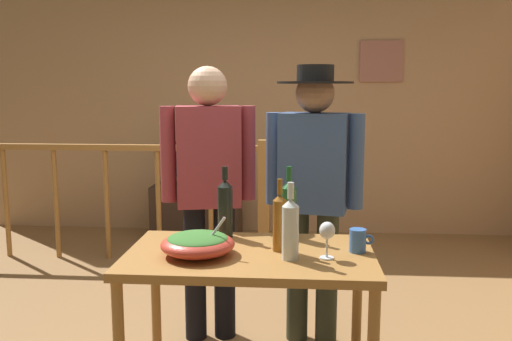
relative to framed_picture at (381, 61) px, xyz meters
The scene contains 16 objects.
ground_plane 3.35m from the framed_picture, 115.80° to the right, with size 7.71×7.71×0.00m, color olive.
back_wall 1.33m from the framed_picture, behind, with size 5.93×0.10×2.57m, color tan.
framed_picture is the anchor object (origin of this frame).
stair_railing 2.60m from the framed_picture, 153.25° to the right, with size 2.91×0.10×1.09m.
tv_console 2.43m from the framed_picture, behind, with size 0.90×0.40×0.54m, color #38281E.
flat_screen_tv 2.13m from the framed_picture, behind, with size 0.60×0.12×0.45m.
serving_table 3.61m from the framed_picture, 107.85° to the right, with size 1.15×0.68×0.78m.
salad_bowl 3.70m from the framed_picture, 111.11° to the right, with size 0.34×0.34×0.18m.
wine_glass 3.52m from the framed_picture, 101.88° to the right, with size 0.07×0.07×0.17m.
wine_bottle_dark 3.36m from the framed_picture, 111.74° to the right, with size 0.08×0.08×0.36m.
wine_bottle_green 3.24m from the framed_picture, 106.29° to the right, with size 0.08×0.08×0.37m.
wine_bottle_amber 3.47m from the framed_picture, 105.83° to the right, with size 0.06×0.06×0.34m.
wine_bottle_clear 3.57m from the framed_picture, 104.44° to the right, with size 0.08×0.08×0.35m.
mug_blue 3.41m from the framed_picture, 99.70° to the right, with size 0.11×0.08×0.11m.
person_standing_left 2.99m from the framed_picture, 118.33° to the right, with size 0.55×0.29×1.66m.
person_standing_right 2.76m from the framed_picture, 106.31° to the right, with size 0.57×0.44×1.67m.
Camera 1 is at (0.39, -3.15, 1.54)m, focal length 38.14 mm.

